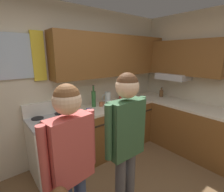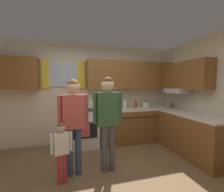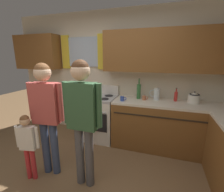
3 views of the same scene
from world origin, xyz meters
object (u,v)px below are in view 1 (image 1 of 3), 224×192
at_px(water_pitcher, 107,97).
at_px(adult_in_plaid, 126,134).
at_px(bottle_squat_brown, 161,93).
at_px(bottle_sauce_red, 121,96).
at_px(cup_terracotta, 101,104).
at_px(stovetop_kettle, 132,94).
at_px(adult_holding_child, 71,156).
at_px(mug_cobalt_blue, 89,111).
at_px(stove_oven, 55,145).
at_px(bottle_wine_green, 94,98).

height_order(water_pitcher, adult_in_plaid, adult_in_plaid).
height_order(bottle_squat_brown, bottle_sauce_red, bottle_sauce_red).
distance_m(bottle_squat_brown, water_pitcher, 1.28).
bearing_deg(bottle_squat_brown, cup_terracotta, 169.69).
bearing_deg(stovetop_kettle, water_pitcher, 178.40).
distance_m(bottle_squat_brown, adult_in_plaid, 2.29).
height_order(stovetop_kettle, adult_in_plaid, adult_in_plaid).
bearing_deg(adult_in_plaid, bottle_sauce_red, 50.03).
xyz_separation_m(water_pitcher, adult_holding_child, (-1.39, -1.33, 0.01)).
height_order(bottle_sauce_red, mug_cobalt_blue, bottle_sauce_red).
relative_size(stove_oven, mug_cobalt_blue, 9.58).
height_order(bottle_squat_brown, bottle_wine_green, bottle_wine_green).
bearing_deg(water_pitcher, stovetop_kettle, -1.60).
relative_size(bottle_squat_brown, stovetop_kettle, 0.75).
distance_m(cup_terracotta, adult_holding_child, 1.72).
xyz_separation_m(bottle_wine_green, stovetop_kettle, (0.97, 0.01, -0.06)).
relative_size(adult_holding_child, adult_in_plaid, 0.97).
distance_m(bottle_wine_green, water_pitcher, 0.33).
relative_size(stovetop_kettle, adult_in_plaid, 0.16).
height_order(bottle_sauce_red, water_pitcher, bottle_sauce_red).
bearing_deg(bottle_wine_green, bottle_squat_brown, -11.84).
distance_m(cup_terracotta, adult_in_plaid, 1.43).
height_order(mug_cobalt_blue, stovetop_kettle, stovetop_kettle).
bearing_deg(bottle_wine_green, stove_oven, -172.47).
distance_m(water_pitcher, adult_in_plaid, 1.60).
xyz_separation_m(stove_oven, adult_in_plaid, (0.30, -1.25, 0.58)).
height_order(bottle_squat_brown, water_pitcher, water_pitcher).
distance_m(stove_oven, cup_terracotta, 1.03).
relative_size(bottle_sauce_red, stovetop_kettle, 0.90).
distance_m(stove_oven, bottle_sauce_red, 1.56).
height_order(adult_holding_child, adult_in_plaid, adult_in_plaid).
bearing_deg(cup_terracotta, bottle_wine_green, 151.41).
relative_size(stove_oven, water_pitcher, 5.00).
bearing_deg(bottle_squat_brown, stovetop_kettle, 150.57).
xyz_separation_m(cup_terracotta, adult_holding_child, (-1.18, -1.24, 0.08)).
xyz_separation_m(cup_terracotta, water_pitcher, (0.21, 0.09, 0.07)).
distance_m(bottle_sauce_red, adult_holding_child, 2.19).
bearing_deg(cup_terracotta, stove_oven, -177.51).
bearing_deg(bottle_wine_green, bottle_sauce_red, 2.74).
height_order(stovetop_kettle, adult_holding_child, adult_holding_child).
distance_m(bottle_squat_brown, mug_cobalt_blue, 1.82).
distance_m(stove_oven, adult_in_plaid, 1.41).
height_order(stove_oven, bottle_squat_brown, bottle_squat_brown).
bearing_deg(bottle_wine_green, adult_holding_child, -129.13).
distance_m(bottle_sauce_red, water_pitcher, 0.34).
relative_size(mug_cobalt_blue, stovetop_kettle, 0.42).
relative_size(mug_cobalt_blue, cup_terracotta, 1.05).
distance_m(bottle_sauce_red, bottle_wine_green, 0.68).
height_order(bottle_sauce_red, bottle_wine_green, bottle_wine_green).
bearing_deg(stove_oven, cup_terracotta, 2.49).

